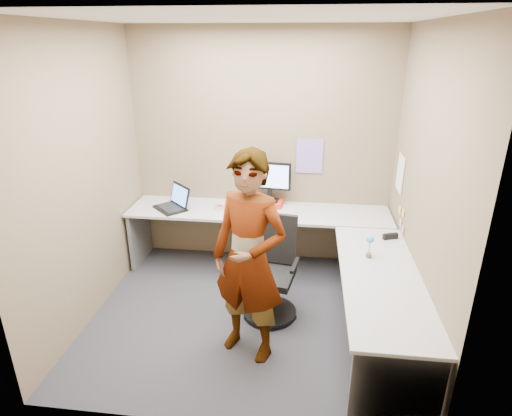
# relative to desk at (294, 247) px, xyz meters

# --- Properties ---
(ground) EXTENTS (3.00, 3.00, 0.00)m
(ground) POSITION_rel_desk_xyz_m (-0.44, -0.39, -0.59)
(ground) COLOR #2A292F
(ground) RESTS_ON ground
(wall_back) EXTENTS (3.00, 0.00, 3.00)m
(wall_back) POSITION_rel_desk_xyz_m (-0.44, 0.91, 0.76)
(wall_back) COLOR brown
(wall_back) RESTS_ON ground
(wall_right) EXTENTS (0.00, 2.70, 2.70)m
(wall_right) POSITION_rel_desk_xyz_m (1.06, -0.39, 0.76)
(wall_right) COLOR brown
(wall_right) RESTS_ON ground
(wall_left) EXTENTS (0.00, 2.70, 2.70)m
(wall_left) POSITION_rel_desk_xyz_m (-1.94, -0.39, 0.76)
(wall_left) COLOR brown
(wall_left) RESTS_ON ground
(ceiling) EXTENTS (3.00, 3.00, 0.00)m
(ceiling) POSITION_rel_desk_xyz_m (-0.44, -0.39, 2.11)
(ceiling) COLOR white
(ceiling) RESTS_ON wall_back
(desk) EXTENTS (2.98, 2.58, 0.73)m
(desk) POSITION_rel_desk_xyz_m (0.00, 0.00, 0.00)
(desk) COLOR #A2A2A2
(desk) RESTS_ON ground
(paper_ream) EXTENTS (0.32, 0.25, 0.06)m
(paper_ream) POSITION_rel_desk_xyz_m (-0.32, 0.76, 0.17)
(paper_ream) COLOR red
(paper_ream) RESTS_ON desk
(monitor) EXTENTS (0.48, 0.16, 0.46)m
(monitor) POSITION_rel_desk_xyz_m (-0.32, 0.78, 0.47)
(monitor) COLOR black
(monitor) RESTS_ON paper_ream
(laptop) EXTENTS (0.48, 0.48, 0.26)m
(laptop) POSITION_rel_desk_xyz_m (-1.40, 0.54, 0.21)
(laptop) COLOR black
(laptop) RESTS_ON desk
(trackball_mouse) EXTENTS (0.12, 0.08, 0.07)m
(trackball_mouse) POSITION_rel_desk_xyz_m (-0.87, 0.56, 0.17)
(trackball_mouse) COLOR #B7B7BC
(trackball_mouse) RESTS_ON desk
(origami) EXTENTS (0.10, 0.10, 0.06)m
(origami) POSITION_rel_desk_xyz_m (-0.13, 0.42, 0.17)
(origami) COLOR white
(origami) RESTS_ON desk
(stapler) EXTENTS (0.15, 0.09, 0.05)m
(stapler) POSITION_rel_desk_xyz_m (0.93, 0.01, 0.17)
(stapler) COLOR black
(stapler) RESTS_ON desk
(flower) EXTENTS (0.07, 0.07, 0.22)m
(flower) POSITION_rel_desk_xyz_m (0.67, -0.40, 0.28)
(flower) COLOR brown
(flower) RESTS_ON desk
(calendar_purple) EXTENTS (0.30, 0.01, 0.40)m
(calendar_purple) POSITION_rel_desk_xyz_m (0.11, 0.90, 0.71)
(calendar_purple) COLOR #846BB7
(calendar_purple) RESTS_ON wall_back
(calendar_white) EXTENTS (0.01, 0.28, 0.38)m
(calendar_white) POSITION_rel_desk_xyz_m (1.05, 0.51, 0.66)
(calendar_white) COLOR white
(calendar_white) RESTS_ON wall_right
(sticky_note_a) EXTENTS (0.01, 0.07, 0.07)m
(sticky_note_a) POSITION_rel_desk_xyz_m (1.05, 0.16, 0.36)
(sticky_note_a) COLOR #F2E059
(sticky_note_a) RESTS_ON wall_right
(sticky_note_b) EXTENTS (0.01, 0.07, 0.07)m
(sticky_note_b) POSITION_rel_desk_xyz_m (1.05, 0.21, 0.23)
(sticky_note_b) COLOR pink
(sticky_note_b) RESTS_ON wall_right
(sticky_note_c) EXTENTS (0.01, 0.07, 0.07)m
(sticky_note_c) POSITION_rel_desk_xyz_m (1.05, 0.09, 0.21)
(sticky_note_c) COLOR pink
(sticky_note_c) RESTS_ON wall_right
(sticky_note_d) EXTENTS (0.01, 0.07, 0.07)m
(sticky_note_d) POSITION_rel_desk_xyz_m (1.05, 0.31, 0.33)
(sticky_note_d) COLOR #F2E059
(sticky_note_d) RESTS_ON wall_right
(office_chair) EXTENTS (0.54, 0.52, 0.99)m
(office_chair) POSITION_rel_desk_xyz_m (-0.20, -0.29, -0.18)
(office_chair) COLOR black
(office_chair) RESTS_ON ground
(person) EXTENTS (0.77, 0.65, 1.80)m
(person) POSITION_rel_desk_xyz_m (-0.34, -0.87, 0.31)
(person) COLOR #999399
(person) RESTS_ON ground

